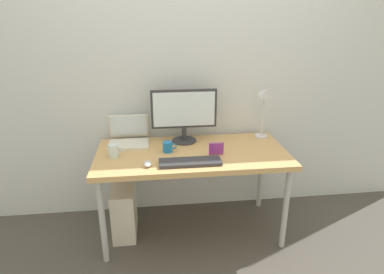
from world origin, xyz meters
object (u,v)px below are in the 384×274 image
(desk_lamp, at_px, (265,100))
(keyboard, at_px, (190,162))
(laptop, at_px, (129,136))
(monitor, at_px, (184,112))
(mouse, at_px, (147,164))
(glass_cup, at_px, (114,151))
(desk, at_px, (192,159))
(computer_tower, at_px, (124,210))
(coffee_mug, at_px, (168,147))
(photo_frame, at_px, (216,149))

(desk_lamp, xyz_separation_m, keyboard, (-0.67, -0.44, -0.32))
(laptop, bearing_deg, monitor, -2.53)
(desk_lamp, relative_size, keyboard, 1.06)
(monitor, relative_size, mouse, 5.88)
(monitor, bearing_deg, desk_lamp, 0.06)
(mouse, distance_m, glass_cup, 0.31)
(desk, height_order, keyboard, keyboard)
(keyboard, bearing_deg, computer_tower, 154.67)
(laptop, relative_size, computer_tower, 0.76)
(keyboard, relative_size, coffee_mug, 4.06)
(laptop, height_order, photo_frame, laptop)
(photo_frame, distance_m, computer_tower, 0.92)
(mouse, bearing_deg, computer_tower, 130.79)
(glass_cup, bearing_deg, coffee_mug, 7.30)
(keyboard, bearing_deg, photo_frame, 32.66)
(coffee_mug, bearing_deg, computer_tower, 178.56)
(mouse, relative_size, computer_tower, 0.21)
(desk, xyz_separation_m, keyboard, (-0.04, -0.21, 0.07))
(monitor, height_order, coffee_mug, monitor)
(keyboard, xyz_separation_m, coffee_mug, (-0.15, 0.23, 0.03))
(monitor, relative_size, keyboard, 1.20)
(laptop, bearing_deg, photo_frame, -25.70)
(desk, relative_size, mouse, 16.25)
(mouse, height_order, computer_tower, mouse)
(desk, distance_m, coffee_mug, 0.21)
(mouse, bearing_deg, desk, 32.75)
(desk_lamp, distance_m, glass_cup, 1.27)
(desk, bearing_deg, desk_lamp, 19.44)
(laptop, bearing_deg, keyboard, -45.25)
(coffee_mug, height_order, computer_tower, coffee_mug)
(keyboard, height_order, coffee_mug, coffee_mug)
(photo_frame, bearing_deg, keyboard, -147.34)
(keyboard, height_order, glass_cup, glass_cup)
(monitor, bearing_deg, photo_frame, -54.78)
(computer_tower, bearing_deg, keyboard, -25.33)
(mouse, xyz_separation_m, glass_cup, (-0.25, 0.19, 0.03))
(monitor, distance_m, computer_tower, 0.93)
(desk, xyz_separation_m, glass_cup, (-0.58, -0.03, 0.11))
(desk, xyz_separation_m, monitor, (-0.04, 0.22, 0.31))
(glass_cup, bearing_deg, desk, 3.15)
(mouse, height_order, photo_frame, photo_frame)
(laptop, xyz_separation_m, photo_frame, (0.67, -0.32, -0.01))
(desk_lamp, distance_m, mouse, 1.11)
(laptop, bearing_deg, desk_lamp, -0.98)
(laptop, distance_m, keyboard, 0.64)
(photo_frame, bearing_deg, glass_cup, 176.54)
(desk_lamp, bearing_deg, computer_tower, -170.66)
(laptop, relative_size, keyboard, 0.73)
(mouse, height_order, glass_cup, glass_cup)
(laptop, relative_size, desk_lamp, 0.69)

